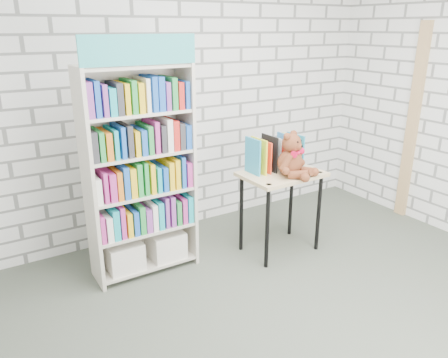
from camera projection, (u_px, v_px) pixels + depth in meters
ground at (311, 323)px, 3.17m from camera, size 4.50×4.50×0.00m
room_shell at (331, 72)px, 2.58m from camera, size 4.52×4.02×2.81m
bookshelf at (140, 171)px, 3.60m from camera, size 0.89×0.34×1.99m
display_table at (281, 184)px, 4.01m from camera, size 0.74×0.52×0.78m
table_books at (274, 154)px, 4.02m from camera, size 0.51×0.24×0.30m
teddy_bear at (293, 158)px, 3.84m from camera, size 0.37×0.36×0.40m
door_trim at (413, 124)px, 4.69m from camera, size 0.05×0.12×2.10m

